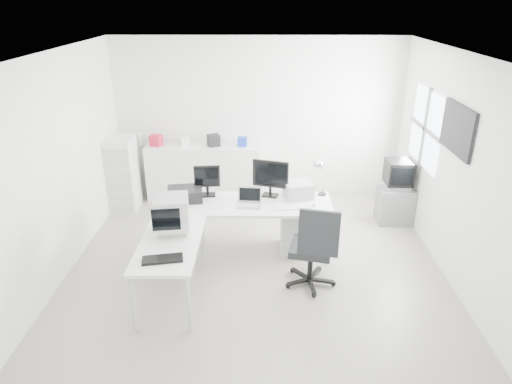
{
  "coord_description": "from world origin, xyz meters",
  "views": [
    {
      "loc": [
        0.08,
        -5.35,
        3.41
      ],
      "look_at": [
        0.0,
        0.2,
        1.0
      ],
      "focal_mm": 32.0,
      "sensor_mm": 36.0,
      "label": 1
    }
  ],
  "objects_px": {
    "main_desk": "(246,227)",
    "lcd_monitor_small": "(207,181)",
    "crt_monitor": "(172,213)",
    "tv_cabinet": "(394,205)",
    "crt_tv": "(398,175)",
    "filing_cabinet": "(123,173)",
    "side_desk": "(172,269)",
    "laptop": "(249,199)",
    "sideboard": "(204,172)",
    "drawer_pedestal": "(294,230)",
    "lcd_monitor_large": "(270,178)",
    "laser_printer": "(298,190)",
    "inkjet_printer": "(185,194)",
    "office_chair": "(311,244)"
  },
  "relations": [
    {
      "from": "main_desk",
      "to": "inkjet_printer",
      "type": "xyz_separation_m",
      "value": [
        -0.85,
        0.1,
        0.46
      ]
    },
    {
      "from": "tv_cabinet",
      "to": "sideboard",
      "type": "distance_m",
      "value": 3.32
    },
    {
      "from": "sideboard",
      "to": "filing_cabinet",
      "type": "distance_m",
      "value": 1.39
    },
    {
      "from": "laptop",
      "to": "laser_printer",
      "type": "height_order",
      "value": "laser_printer"
    },
    {
      "from": "crt_monitor",
      "to": "drawer_pedestal",
      "type": "bearing_deg",
      "value": 21.87
    },
    {
      "from": "laptop",
      "to": "filing_cabinet",
      "type": "distance_m",
      "value": 2.67
    },
    {
      "from": "laptop",
      "to": "crt_tv",
      "type": "relative_size",
      "value": 0.64
    },
    {
      "from": "inkjet_printer",
      "to": "filing_cabinet",
      "type": "bearing_deg",
      "value": 125.55
    },
    {
      "from": "main_desk",
      "to": "lcd_monitor_large",
      "type": "height_order",
      "value": "lcd_monitor_large"
    },
    {
      "from": "side_desk",
      "to": "filing_cabinet",
      "type": "distance_m",
      "value": 2.85
    },
    {
      "from": "laser_printer",
      "to": "filing_cabinet",
      "type": "bearing_deg",
      "value": 142.97
    },
    {
      "from": "side_desk",
      "to": "main_desk",
      "type": "bearing_deg",
      "value": 52.31
    },
    {
      "from": "main_desk",
      "to": "crt_tv",
      "type": "xyz_separation_m",
      "value": [
        2.37,
        0.94,
        0.44
      ]
    },
    {
      "from": "filing_cabinet",
      "to": "side_desk",
      "type": "bearing_deg",
      "value": -63.18
    },
    {
      "from": "lcd_monitor_small",
      "to": "laptop",
      "type": "xyz_separation_m",
      "value": [
        0.6,
        -0.35,
        -0.13
      ]
    },
    {
      "from": "lcd_monitor_small",
      "to": "filing_cabinet",
      "type": "distance_m",
      "value": 2.0
    },
    {
      "from": "side_desk",
      "to": "laser_printer",
      "type": "xyz_separation_m",
      "value": [
        1.6,
        1.32,
        0.48
      ]
    },
    {
      "from": "lcd_monitor_small",
      "to": "laser_printer",
      "type": "bearing_deg",
      "value": -7.18
    },
    {
      "from": "crt_monitor",
      "to": "crt_tv",
      "type": "relative_size",
      "value": 1.01
    },
    {
      "from": "drawer_pedestal",
      "to": "office_chair",
      "type": "distance_m",
      "value": 0.92
    },
    {
      "from": "inkjet_printer",
      "to": "crt_tv",
      "type": "bearing_deg",
      "value": 6.3
    },
    {
      "from": "drawer_pedestal",
      "to": "lcd_monitor_large",
      "type": "xyz_separation_m",
      "value": [
        -0.35,
        0.2,
        0.72
      ]
    },
    {
      "from": "office_chair",
      "to": "crt_tv",
      "type": "height_order",
      "value": "office_chair"
    },
    {
      "from": "lcd_monitor_small",
      "to": "lcd_monitor_large",
      "type": "xyz_separation_m",
      "value": [
        0.9,
        0.0,
        0.04
      ]
    },
    {
      "from": "crt_monitor",
      "to": "tv_cabinet",
      "type": "relative_size",
      "value": 0.86
    },
    {
      "from": "crt_tv",
      "to": "sideboard",
      "type": "height_order",
      "value": "crt_tv"
    },
    {
      "from": "inkjet_printer",
      "to": "crt_monitor",
      "type": "xyz_separation_m",
      "value": [
        0.0,
        -0.95,
        0.17
      ]
    },
    {
      "from": "tv_cabinet",
      "to": "office_chair",
      "type": "bearing_deg",
      "value": -130.97
    },
    {
      "from": "office_chair",
      "to": "main_desk",
      "type": "bearing_deg",
      "value": 148.58
    },
    {
      "from": "drawer_pedestal",
      "to": "side_desk",
      "type": "bearing_deg",
      "value": -143.43
    },
    {
      "from": "tv_cabinet",
      "to": "sideboard",
      "type": "relative_size",
      "value": 0.3
    },
    {
      "from": "side_desk",
      "to": "laptop",
      "type": "relative_size",
      "value": 4.38
    },
    {
      "from": "main_desk",
      "to": "lcd_monitor_small",
      "type": "height_order",
      "value": "lcd_monitor_small"
    },
    {
      "from": "lcd_monitor_large",
      "to": "filing_cabinet",
      "type": "height_order",
      "value": "lcd_monitor_large"
    },
    {
      "from": "inkjet_printer",
      "to": "office_chair",
      "type": "distance_m",
      "value": 1.95
    },
    {
      "from": "crt_monitor",
      "to": "main_desk",
      "type": "bearing_deg",
      "value": 36.73
    },
    {
      "from": "inkjet_printer",
      "to": "office_chair",
      "type": "bearing_deg",
      "value": -36.68
    },
    {
      "from": "main_desk",
      "to": "crt_monitor",
      "type": "height_order",
      "value": "crt_monitor"
    },
    {
      "from": "inkjet_printer",
      "to": "laptop",
      "type": "relative_size",
      "value": 1.5
    },
    {
      "from": "sideboard",
      "to": "office_chair",
      "type": "bearing_deg",
      "value": -58.05
    },
    {
      "from": "tv_cabinet",
      "to": "main_desk",
      "type": "bearing_deg",
      "value": -158.34
    },
    {
      "from": "side_desk",
      "to": "drawer_pedestal",
      "type": "xyz_separation_m",
      "value": [
        1.55,
        1.15,
        -0.08
      ]
    },
    {
      "from": "inkjet_printer",
      "to": "lcd_monitor_large",
      "type": "bearing_deg",
      "value": -1.22
    },
    {
      "from": "crt_monitor",
      "to": "tv_cabinet",
      "type": "xyz_separation_m",
      "value": [
        3.22,
        1.79,
        -0.71
      ]
    },
    {
      "from": "crt_tv",
      "to": "tv_cabinet",
      "type": "bearing_deg",
      "value": 0.0
    },
    {
      "from": "drawer_pedestal",
      "to": "lcd_monitor_small",
      "type": "bearing_deg",
      "value": 170.91
    },
    {
      "from": "laser_printer",
      "to": "crt_monitor",
      "type": "xyz_separation_m",
      "value": [
        -1.6,
        -1.07,
        0.14
      ]
    },
    {
      "from": "lcd_monitor_large",
      "to": "crt_tv",
      "type": "bearing_deg",
      "value": 35.3
    },
    {
      "from": "lcd_monitor_small",
      "to": "side_desk",
      "type": "bearing_deg",
      "value": -108.39
    },
    {
      "from": "lcd_monitor_large",
      "to": "drawer_pedestal",
      "type": "bearing_deg",
      "value": -13.34
    }
  ]
}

